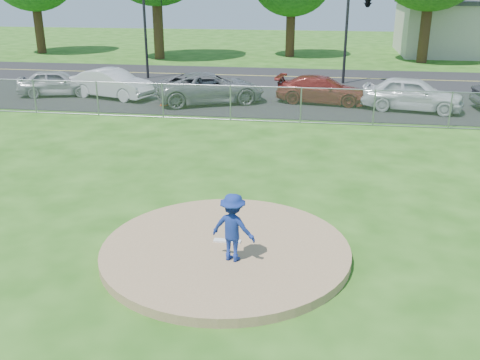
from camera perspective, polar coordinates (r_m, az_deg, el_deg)
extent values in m
plane|color=#1F5111|center=(21.06, 3.43, 4.88)|extent=(120.00, 120.00, 0.00)
cylinder|color=#937350|center=(11.75, -1.54, -7.47)|extent=(5.40, 5.40, 0.20)
cube|color=white|center=(11.87, -1.37, -6.52)|extent=(0.60, 0.15, 0.04)
cube|color=gray|center=(22.82, 3.98, 8.01)|extent=(40.00, 0.06, 1.50)
cube|color=black|center=(27.36, 4.82, 8.44)|extent=(50.00, 8.00, 0.01)
cube|color=black|center=(34.72, 5.81, 10.92)|extent=(60.00, 7.00, 0.01)
cylinder|color=#3A2415|center=(49.53, -20.65, 14.99)|extent=(0.74, 0.74, 4.20)
cylinder|color=#3B2815|center=(43.31, -8.72, 15.89)|extent=(0.78, 0.78, 4.90)
cylinder|color=#3B2215|center=(44.46, 5.39, 15.45)|extent=(0.72, 0.72, 3.85)
cylinder|color=#3A2515|center=(42.93, 19.11, 14.78)|extent=(0.76, 0.76, 4.55)
cylinder|color=black|center=(34.14, -10.06, 15.29)|extent=(0.16, 0.16, 5.60)
cylinder|color=black|center=(32.35, 11.25, 14.96)|extent=(0.16, 0.16, 5.60)
imported|color=navy|center=(10.85, -0.75, -5.08)|extent=(1.04, 0.75, 1.44)
cone|color=#DE420B|center=(26.35, -8.11, 8.74)|extent=(0.41, 0.41, 0.79)
imported|color=#A6A6AB|center=(29.99, -18.92, 9.80)|extent=(4.26, 2.59, 1.36)
imported|color=silver|center=(28.57, -13.46, 9.96)|extent=(4.68, 2.83, 1.45)
imported|color=slate|center=(26.64, -3.22, 9.79)|extent=(5.84, 4.42, 1.47)
imported|color=maroon|center=(26.89, 8.75, 9.50)|extent=(4.72, 2.45, 1.31)
imported|color=silver|center=(26.18, 17.92, 8.74)|extent=(4.80, 2.71, 1.54)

